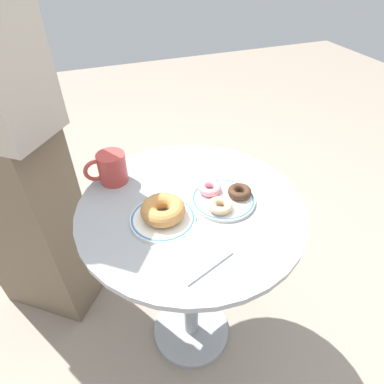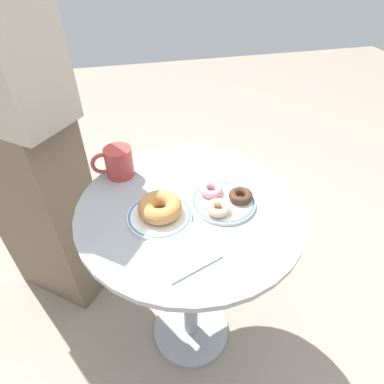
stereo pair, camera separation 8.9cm
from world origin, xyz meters
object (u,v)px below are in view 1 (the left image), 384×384
Objects in this scene: plate_left at (163,219)px; plate_right at (223,199)px; paper_napkin at (192,250)px; cafe_table at (191,253)px; coffee_mug at (111,168)px; donut_chocolate at (240,192)px; donut_pink_frosted at (210,188)px; donut_old_fashioned at (163,210)px; donut_glazed at (220,206)px.

plate_right is at bearing 4.63° from plate_left.
plate_right is 1.28× the size of paper_napkin.
plate_right is 0.21m from paper_napkin.
coffee_mug reaches higher than cafe_table.
plate_left is at bearing -175.37° from plate_right.
cafe_table is 10.59× the size of donut_chocolate.
paper_napkin reaches higher than cafe_table.
paper_napkin is 1.11× the size of coffee_mug.
donut_pink_frosted is at bearing 19.28° from plate_left.
donut_old_fashioned is 0.84× the size of paper_napkin.
plate_right is (0.18, 0.01, 0.00)m from plate_left.
plate_left is 1.47× the size of donut_old_fashioned.
paper_napkin is at bearing -69.94° from coffee_mug.
coffee_mug is (-0.10, 0.22, 0.01)m from donut_old_fashioned.
donut_glazed is (0.16, -0.02, 0.02)m from plate_left.
plate_right is at bearing 43.31° from paper_napkin.
donut_pink_frosted is 0.53× the size of coffee_mug.
donut_old_fashioned is 1.74× the size of donut_chocolate.
donut_glazed is 0.35m from coffee_mug.
donut_chocolate is at bearing -32.92° from coffee_mug.
plate_left is 1.37× the size of coffee_mug.
donut_pink_frosted is at bearing 55.58° from paper_napkin.
plate_left is 2.56× the size of donut_chocolate.
plate_right reaches higher than cafe_table.
cafe_table is at bearing -160.88° from donut_pink_frosted.
donut_pink_frosted reaches higher than cafe_table.
coffee_mug is at bearing 143.36° from plate_right.
plate_right is 2.66× the size of donut_pink_frosted.
plate_left is 2.56× the size of donut_pink_frosted.
plate_left reaches higher than paper_napkin.
plate_left is at bearing -160.60° from cafe_table.
coffee_mug reaches higher than donut_old_fashioned.
plate_right is 2.66× the size of donut_glazed.
plate_left is 0.96× the size of plate_right.
donut_chocolate and donut_pink_frosted have the same top height.
donut_pink_frosted reaches higher than paper_napkin.
cafe_table is 0.26m from donut_old_fashioned.
paper_napkin is (-0.20, -0.14, -0.02)m from donut_chocolate.
donut_chocolate is at bearing 2.63° from plate_left.
donut_chocolate is 0.09m from donut_pink_frosted.
plate_left is 1.23× the size of paper_napkin.
donut_pink_frosted is at bearing 121.74° from plate_right.
donut_glazed reaches higher than paper_napkin.
cafe_table is 0.27m from donut_chocolate.
donut_old_fashioned is at bearing -161.77° from donut_pink_frosted.
donut_glazed is 0.48× the size of paper_napkin.
donut_chocolate and donut_glazed have the same top height.
plate_right is (0.09, -0.02, 0.22)m from cafe_table.
donut_chocolate reaches higher than paper_napkin.
donut_pink_frosted is at bearing -33.28° from coffee_mug.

